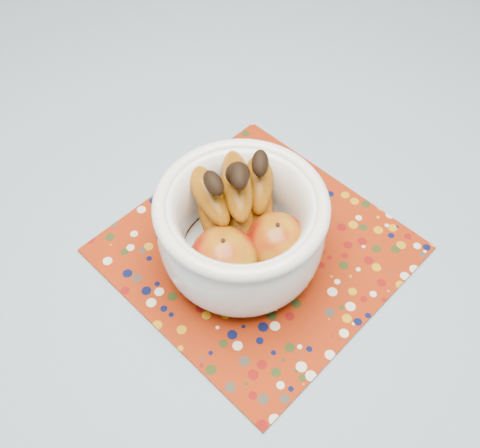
# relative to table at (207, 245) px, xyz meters

# --- Properties ---
(table) EXTENTS (1.20, 1.20, 0.75)m
(table) POSITION_rel_table_xyz_m (0.00, 0.00, 0.00)
(table) COLOR brown
(table) RESTS_ON ground
(tablecloth) EXTENTS (1.32, 1.32, 0.01)m
(tablecloth) POSITION_rel_table_xyz_m (0.00, 0.00, 0.08)
(tablecloth) COLOR #6387A5
(tablecloth) RESTS_ON table
(placemat) EXTENTS (0.47, 0.47, 0.00)m
(placemat) POSITION_rel_table_xyz_m (0.05, -0.09, 0.09)
(placemat) COLOR maroon
(placemat) RESTS_ON tablecloth
(fruit_bowl) EXTENTS (0.21, 0.21, 0.17)m
(fruit_bowl) POSITION_rel_table_xyz_m (0.03, -0.09, 0.16)
(fruit_bowl) COLOR white
(fruit_bowl) RESTS_ON placemat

